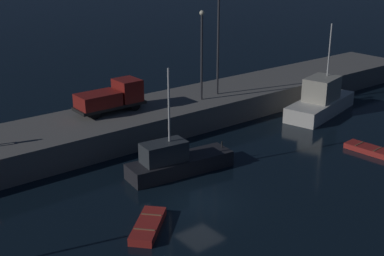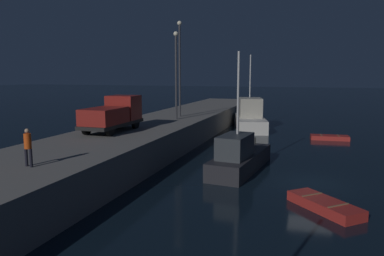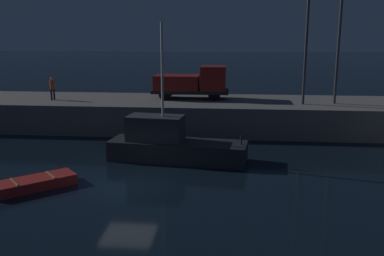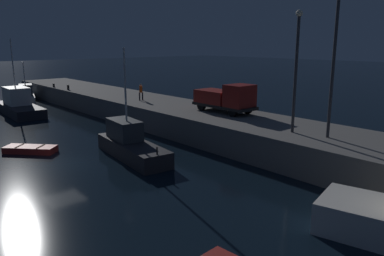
# 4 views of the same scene
# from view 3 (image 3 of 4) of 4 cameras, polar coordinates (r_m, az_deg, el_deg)

# --- Properties ---
(ground_plane) EXTENTS (320.00, 320.00, 0.00)m
(ground_plane) POSITION_cam_3_polar(r_m,az_deg,el_deg) (20.54, -8.75, -7.85)
(ground_plane) COLOR black
(pier_quay) EXTENTS (78.51, 7.19, 2.18)m
(pier_quay) POSITION_cam_3_polar(r_m,az_deg,el_deg) (32.80, -3.21, 1.95)
(pier_quay) COLOR slate
(pier_quay) RESTS_ON ground
(fishing_boat_blue) EXTENTS (8.05, 3.08, 7.76)m
(fishing_boat_blue) POSITION_cam_3_polar(r_m,az_deg,el_deg) (24.26, -2.76, -2.21)
(fishing_boat_blue) COLOR #232328
(fishing_boat_blue) RESTS_ON ground
(rowboat_white_mid) EXTENTS (3.72, 3.57, 0.52)m
(rowboat_white_mid) POSITION_cam_3_polar(r_m,az_deg,el_deg) (21.39, -20.63, -7.01)
(rowboat_white_mid) COLOR #B22823
(rowboat_white_mid) RESTS_ON ground
(lamp_post_west) EXTENTS (0.44, 0.44, 7.97)m
(lamp_post_west) POSITION_cam_3_polar(r_m,az_deg,el_deg) (31.19, 15.21, 11.61)
(lamp_post_west) COLOR #38383D
(lamp_post_west) RESTS_ON pier_quay
(lamp_post_east) EXTENTS (0.44, 0.44, 9.21)m
(lamp_post_east) POSITION_cam_3_polar(r_m,az_deg,el_deg) (32.12, 19.32, 12.51)
(lamp_post_east) COLOR #38383D
(lamp_post_east) RESTS_ON pier_quay
(utility_truck) EXTENTS (5.93, 2.22, 2.54)m
(utility_truck) POSITION_cam_3_polar(r_m,az_deg,el_deg) (33.03, 0.19, 6.15)
(utility_truck) COLOR black
(utility_truck) RESTS_ON pier_quay
(dockworker) EXTENTS (0.39, 0.46, 1.76)m
(dockworker) POSITION_cam_3_polar(r_m,az_deg,el_deg) (34.12, -18.36, 5.30)
(dockworker) COLOR black
(dockworker) RESTS_ON pier_quay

